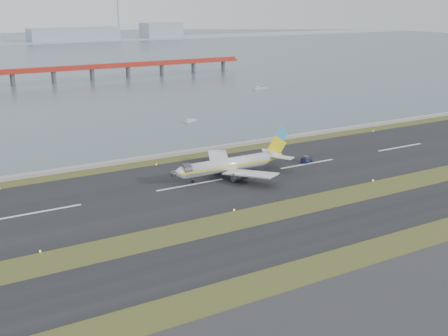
% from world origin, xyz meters
% --- Properties ---
extents(ground, '(1000.00, 1000.00, 0.00)m').
position_xyz_m(ground, '(0.00, 0.00, 0.00)').
color(ground, '#384D1B').
rests_on(ground, ground).
extents(taxiway_strip, '(1000.00, 18.00, 0.10)m').
position_xyz_m(taxiway_strip, '(0.00, -12.00, 0.05)').
color(taxiway_strip, black).
rests_on(taxiway_strip, ground).
extents(runway_strip, '(1000.00, 45.00, 0.10)m').
position_xyz_m(runway_strip, '(0.00, 30.00, 0.05)').
color(runway_strip, black).
rests_on(runway_strip, ground).
extents(seawall, '(1000.00, 2.50, 1.00)m').
position_xyz_m(seawall, '(0.00, 60.00, 0.50)').
color(seawall, gray).
rests_on(seawall, ground).
extents(red_pier, '(260.00, 5.00, 10.20)m').
position_xyz_m(red_pier, '(20.00, 250.00, 7.28)').
color(red_pier, '#A5281C').
rests_on(red_pier, ground).
extents(airliner, '(38.52, 32.89, 12.80)m').
position_xyz_m(airliner, '(14.01, 31.55, 3.46)').
color(airliner, silver).
rests_on(airliner, ground).
extents(pushback_tug, '(3.87, 2.85, 2.22)m').
position_xyz_m(pushback_tug, '(40.74, 31.45, 1.08)').
color(pushback_tug, '#131834').
rests_on(pushback_tug, ground).
extents(workboat_near, '(6.48, 4.03, 1.50)m').
position_xyz_m(workboat_near, '(37.84, 103.91, 0.48)').
color(workboat_near, '#BABABE').
rests_on(workboat_near, ground).
extents(workboat_far, '(7.70, 3.68, 1.79)m').
position_xyz_m(workboat_far, '(112.66, 163.17, 0.57)').
color(workboat_far, '#BABABE').
rests_on(workboat_far, ground).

